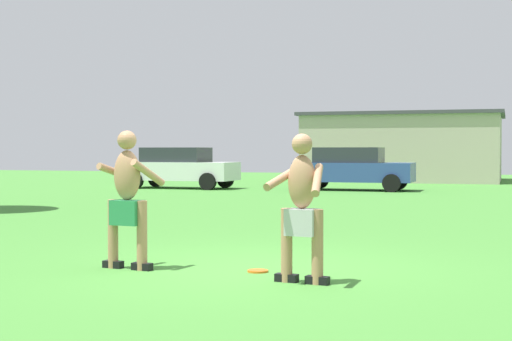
# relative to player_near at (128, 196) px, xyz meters

# --- Properties ---
(ground_plane) EXTENTS (80.00, 80.00, 0.00)m
(ground_plane) POSITION_rel_player_near_xyz_m (1.50, 0.50, -0.92)
(ground_plane) COLOR #428433
(player_near) EXTENTS (0.74, 0.65, 1.73)m
(player_near) POSITION_rel_player_near_xyz_m (0.00, 0.00, 0.00)
(player_near) COLOR black
(player_near) RESTS_ON ground_plane
(player_in_gray) EXTENTS (0.68, 0.62, 1.67)m
(player_in_gray) POSITION_rel_player_near_xyz_m (2.33, -0.34, -0.04)
(player_in_gray) COLOR black
(player_in_gray) RESTS_ON ground_plane
(frisbee) EXTENTS (0.25, 0.25, 0.03)m
(frisbee) POSITION_rel_player_near_xyz_m (1.62, 0.27, -0.90)
(frisbee) COLOR orange
(frisbee) RESTS_ON ground_plane
(car_white_near_post) EXTENTS (4.33, 2.09, 1.58)m
(car_white_near_post) POSITION_rel_player_near_xyz_m (-7.66, 19.16, -0.09)
(car_white_near_post) COLOR white
(car_white_near_post) RESTS_ON ground_plane
(car_blue_mid_lot) EXTENTS (4.31, 2.04, 1.58)m
(car_blue_mid_lot) POSITION_rel_player_near_xyz_m (-0.99, 19.77, -0.09)
(car_blue_mid_lot) COLOR #2D478C
(car_blue_mid_lot) RESTS_ON ground_plane
(outbuilding_behind_lot) EXTENTS (9.27, 7.05, 3.24)m
(outbuilding_behind_lot) POSITION_rel_player_near_xyz_m (-0.36, 29.79, 0.71)
(outbuilding_behind_lot) COLOR #B2A893
(outbuilding_behind_lot) RESTS_ON ground_plane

